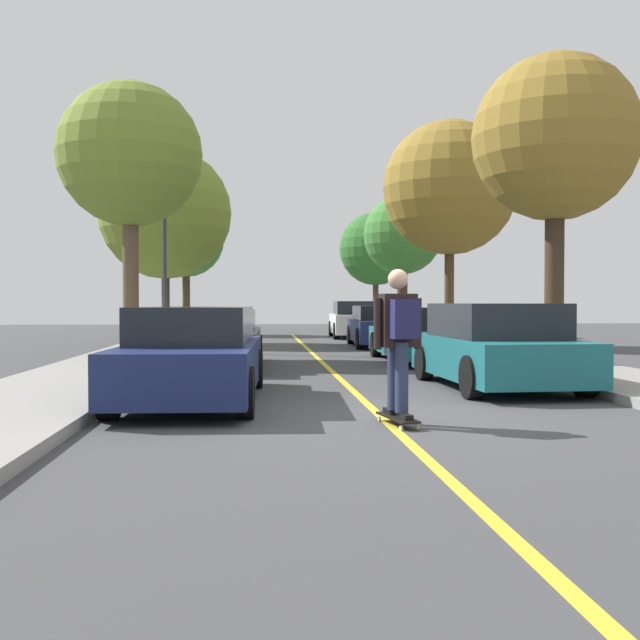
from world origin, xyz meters
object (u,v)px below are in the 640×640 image
object	(u,v)px
parked_car_left_near	(216,338)
street_tree_right_near	(450,188)
fire_hydrant	(135,349)
skateboarder	(399,333)
parked_car_right_nearest	(496,347)
skateboard	(398,418)
street_tree_left_nearest	(130,156)
street_tree_left_near	(165,213)
street_tree_right_farthest	(376,249)
streetlamp	(165,229)
parked_car_left_nearest	(194,355)
street_tree_right_far	(402,236)
street_tree_left_far	(186,240)
parked_car_right_farthest	(355,320)
street_tree_right_nearest	(555,139)
parked_car_right_near	(423,335)
parked_car_right_far	(380,326)

from	to	relation	value
parked_car_left_near	street_tree_right_near	distance (m)	11.05
fire_hydrant	skateboarder	size ratio (longest dim) A/B	0.42
parked_car_right_nearest	skateboard	world-z (taller)	parked_car_right_nearest
street_tree_left_nearest	street_tree_left_near	world-z (taller)	street_tree_left_nearest
street_tree_right_farthest	streetlamp	size ratio (longest dim) A/B	1.01
parked_car_left_nearest	street_tree_right_far	size ratio (longest dim) A/B	0.81
street_tree_left_far	skateboarder	bearing A→B (deg)	-79.09
street_tree_left_nearest	street_tree_left_far	bearing A→B (deg)	90.00
parked_car_right_nearest	street_tree_left_nearest	size ratio (longest dim) A/B	0.62
parked_car_right_farthest	street_tree_right_nearest	xyz separation A→B (m)	(2.22, -14.71, 4.07)
parked_car_left_nearest	fire_hydrant	distance (m)	4.38
street_tree_left_nearest	parked_car_right_near	bearing A→B (deg)	-10.49
parked_car_right_nearest	street_tree_right_nearest	distance (m)	5.56
street_tree_left_nearest	street_tree_right_farthest	xyz separation A→B (m)	(9.27, 19.72, -0.80)
street_tree_right_nearest	street_tree_right_near	distance (m)	8.47
street_tree_right_farthest	fire_hydrant	distance (m)	25.35
street_tree_right_far	skateboarder	xyz separation A→B (m)	(-4.55, -22.86, -3.20)
parked_car_right_nearest	street_tree_right_far	xyz separation A→B (m)	(2.22, 19.24, 3.58)
parked_car_right_nearest	street_tree_right_near	xyz separation A→B (m)	(2.22, 11.49, 4.40)
street_tree_left_near	parked_car_right_near	bearing A→B (deg)	-49.38
street_tree_right_nearest	street_tree_right_near	world-z (taller)	street_tree_right_near
parked_car_left_nearest	street_tree_right_near	bearing A→B (deg)	61.06
street_tree_left_far	street_tree_right_near	size ratio (longest dim) A/B	0.80
parked_car_right_near	street_tree_right_farthest	size ratio (longest dim) A/B	0.79
skateboarder	parked_car_right_near	bearing A→B (deg)	75.54
skateboard	parked_car_right_farthest	bearing A→B (deg)	83.76
parked_car_right_nearest	fire_hydrant	xyz separation A→B (m)	(-6.33, 2.85, -0.19)
parked_car_left_nearest	parked_car_right_near	distance (m)	8.22
street_tree_left_near	street_tree_right_farthest	size ratio (longest dim) A/B	1.09
parked_car_right_farthest	street_tree_left_nearest	size ratio (longest dim) A/B	0.67
parked_car_right_near	fire_hydrant	world-z (taller)	parked_car_right_near
parked_car_left_nearest	street_tree_left_far	size ratio (longest dim) A/B	0.82
parked_car_left_near	street_tree_right_near	size ratio (longest dim) A/B	0.65
parked_car_right_far	skateboard	bearing A→B (deg)	-98.74
parked_car_right_nearest	street_tree_right_farthest	world-z (taller)	street_tree_right_farthest
parked_car_left_nearest	parked_car_right_nearest	xyz separation A→B (m)	(4.82, 1.26, 0.02)
parked_car_right_far	street_tree_right_farthest	xyz separation A→B (m)	(2.22, 14.83, 3.57)
street_tree_left_nearest	streetlamp	size ratio (longest dim) A/B	1.12
parked_car_left_near	skateboard	bearing A→B (deg)	-72.31
parked_car_left_near	street_tree_right_nearest	xyz separation A→B (m)	(7.05, -1.22, 4.15)
parked_car_right_nearest	street_tree_left_nearest	xyz separation A→B (m)	(-7.05, 6.71, 4.34)
street_tree_left_far	skateboarder	size ratio (longest dim) A/B	3.40
parked_car_left_near	street_tree_right_far	distance (m)	16.97
fire_hydrant	skateboarder	xyz separation A→B (m)	(4.00, -6.47, 0.57)
parked_car_left_near	streetlamp	size ratio (longest dim) A/B	0.78
parked_car_right_farthest	street_tree_right_near	distance (m)	7.94
parked_car_right_nearest	skateboard	size ratio (longest dim) A/B	4.79
street_tree_left_far	fire_hydrant	world-z (taller)	street_tree_left_far
parked_car_left_near	street_tree_left_near	bearing A→B (deg)	103.33
parked_car_right_near	street_tree_right_farthest	bearing A→B (deg)	83.97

